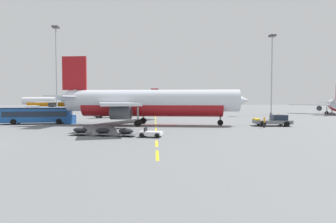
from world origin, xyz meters
TOP-DOWN VIEW (x-y plane):
  - ground at (40.00, 40.00)m, footprint 400.00×400.00m
  - apron_paint_markings at (18.00, 35.80)m, footprint 8.00×91.89m
  - airliner_foreground at (16.76, 21.39)m, footprint 34.81×34.33m
  - pushback_tug at (37.99, 18.57)m, footprint 6.26×3.68m
  - airliner_mid_left at (75.83, 58.45)m, footprint 23.15×24.65m
  - airliner_far_center at (-31.50, 106.25)m, footprint 33.06×32.38m
  - airliner_far_right at (7.02, 102.61)m, footprint 28.38×28.01m
  - apron_shuttle_bus at (-3.87, 24.75)m, footprint 12.27×4.20m
  - catering_truck at (-10.19, 36.89)m, footprint 5.71×7.22m
  - fuel_service_truck at (6.16, 42.08)m, footprint 7.22×5.71m
  - baggage_train at (12.94, 6.64)m, footprint 11.59×4.36m
  - ground_crew_worker at (35.21, 15.71)m, footprint 0.44×0.59m
  - uld_cargo_container at (2.09, 24.75)m, footprint 1.97×1.94m
  - apron_light_mast_near at (-10.73, 54.35)m, footprint 1.80×1.80m
  - apron_light_mast_far at (53.08, 53.80)m, footprint 1.80×1.80m
  - terminal_satellite at (24.44, 161.08)m, footprint 95.46×26.48m

SIDE VIEW (x-z plane):
  - ground at x=40.00m, z-range 0.00..0.00m
  - apron_paint_markings at x=18.00m, z-range 0.00..0.01m
  - baggage_train at x=12.94m, z-range -0.04..1.10m
  - uld_cargo_container at x=2.09m, z-range 0.00..1.60m
  - pushback_tug at x=37.99m, z-range -0.14..1.94m
  - ground_crew_worker at x=35.21m, z-range 0.13..1.89m
  - catering_truck at x=-10.19m, z-range 0.08..3.22m
  - fuel_service_truck at x=6.16m, z-range 0.08..3.22m
  - apron_shuttle_bus at x=-3.87m, z-range 0.25..3.25m
  - airliner_mid_left at x=75.83m, z-range -1.63..7.60m
  - airliner_far_right at x=7.02m, z-range -1.75..8.19m
  - airliner_far_center at x=-31.50m, z-range -2.05..9.59m
  - airliner_foreground at x=16.76m, z-range -2.15..10.05m
  - terminal_satellite at x=24.44m, z-range -0.79..10.95m
  - apron_light_mast_far at x=53.08m, z-range 2.99..26.93m
  - apron_light_mast_near at x=-10.73m, z-range 3.07..28.87m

